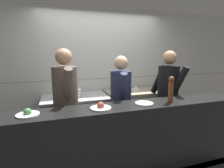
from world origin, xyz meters
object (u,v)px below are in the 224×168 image
Objects in this scene: stock_pot at (75,93)px; plated_dish_appetiser at (101,107)px; oven_range at (76,119)px; chef_head_cook at (66,103)px; chef_line at (167,95)px; mixing_bowl_steel at (136,88)px; plated_dish_main at (28,114)px; chef_sous at (121,101)px; pepper_mill at (171,89)px; plated_dish_dessert at (144,103)px.

plated_dish_appetiser is at bearing -81.00° from stock_pot.
chef_head_cook reaches higher than oven_range.
chef_line is at bearing -22.73° from stock_pot.
plated_dish_appetiser is at bearing -130.70° from mixing_bowl_steel.
plated_dish_main is at bearing -134.52° from chef_head_cook.
plated_dish_main is 0.81m from plated_dish_appetiser.
stock_pot reaches higher than mixing_bowl_steel.
chef_line reaches higher than plated_dish_appetiser.
plated_dish_main is 1.42m from chef_sous.
stock_pot is at bearing 60.89° from plated_dish_main.
plated_dish_appetiser is 0.71× the size of pepper_mill.
plated_dish_main is 0.67× the size of pepper_mill.
pepper_mill is 0.22× the size of chef_sous.
chef_head_cook is (-0.38, 0.57, -0.07)m from plated_dish_appetiser.
plated_dish_dessert is (0.78, -1.15, 0.05)m from stock_pot.
chef_head_cook is (0.43, 0.54, -0.07)m from plated_dish_main.
chef_head_cook reaches higher than plated_dish_main.
stock_pot is at bearing 134.52° from pepper_mill.
stock_pot is 1.64m from chef_line.
stock_pot is at bearing 65.85° from chef_head_cook.
pepper_mill is (1.79, -0.05, 0.17)m from plated_dish_main.
mixing_bowl_steel is at bearing 4.89° from stock_pot.
plated_dish_appetiser reaches higher than mixing_bowl_steel.
plated_dish_main is 1.41m from plated_dish_dessert.
oven_range is at bearing 81.30° from stock_pot.
plated_dish_main is at bearing -119.11° from stock_pot.
mixing_bowl_steel is 0.13× the size of chef_line.
plated_dish_dessert is (0.60, 0.01, -0.01)m from plated_dish_appetiser.
chef_head_cook is (-0.20, -0.63, 0.53)m from oven_range.
chef_sous is at bearing 101.40° from plated_dish_dessert.
chef_sous reaches higher than stock_pot.
stock_pot is (-0.01, -0.04, 0.53)m from oven_range.
pepper_mill is at bearing -5.28° from plated_dish_dessert.
pepper_mill is 0.21× the size of chef_line.
stock_pot is 0.14× the size of chef_sous.
mixing_bowl_steel is 0.62× the size of pepper_mill.
oven_range is 0.73× the size of chef_sous.
chef_sous reaches higher than plated_dish_main.
chef_head_cook is at bearing 123.68° from plated_dish_appetiser.
oven_range is 0.53m from stock_pot.
mixing_bowl_steel is 1.32m from pepper_mill.
oven_range is 1.35m from plated_dish_appetiser.
mixing_bowl_steel is 1.63m from chef_head_cook.
plated_dish_dessert is at bearing -65.59° from chef_sous.
plated_dish_appetiser is at bearing -1.86° from plated_dish_main.
plated_dish_appetiser is 1.43m from chef_line.
plated_dish_appetiser is at bearing -178.88° from plated_dish_dessert.
stock_pot is 0.99× the size of plated_dish_dessert.
plated_dish_dessert is at bearing -55.73° from stock_pot.
chef_sous reaches higher than pepper_mill.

